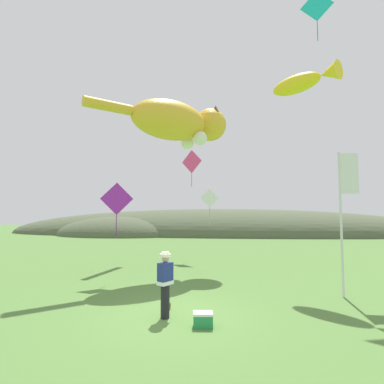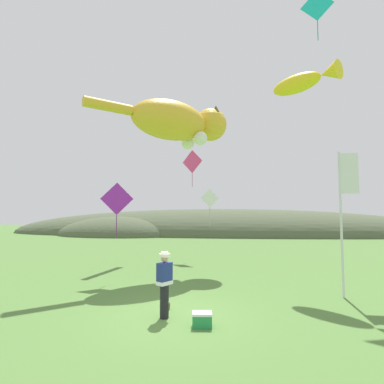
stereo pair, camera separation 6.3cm
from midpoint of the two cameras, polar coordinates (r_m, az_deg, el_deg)
ground_plane at (r=8.97m, az=-3.67°, el=-22.45°), size 120.00×120.00×0.00m
distant_hill_ridge at (r=40.79m, az=2.99°, el=-8.05°), size 60.23×15.62×6.83m
festival_attendant at (r=8.54m, az=-5.35°, el=-16.74°), size 0.44×0.49×1.77m
kite_spool at (r=9.43m, az=-4.78°, el=-20.85°), size 0.12×0.21×0.21m
picnic_cooler at (r=8.11m, az=1.87°, el=-23.12°), size 0.52×0.38×0.36m
festival_banner_pole at (r=11.53m, az=26.94°, el=-1.57°), size 0.66×0.08×4.96m
kite_giant_cat at (r=15.60m, az=-2.58°, el=13.12°), size 6.09×5.47×2.30m
kite_fish_windsock at (r=14.38m, az=20.23°, el=19.10°), size 2.73×2.54×0.90m
kite_tube_streamer at (r=20.22m, az=-10.12°, el=14.00°), size 0.85×3.01×0.44m
kite_diamond_teal at (r=16.44m, az=22.55°, el=29.86°), size 1.37×0.31×2.30m
kite_diamond_pink at (r=19.71m, az=-0.15°, el=5.78°), size 1.39×0.71×2.45m
kite_diamond_white at (r=14.29m, az=3.24°, el=-1.29°), size 0.86×0.25×1.79m
kite_diamond_violet at (r=13.20m, az=-14.27°, el=-1.32°), size 1.34×0.40×2.29m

